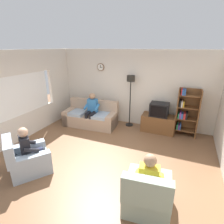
% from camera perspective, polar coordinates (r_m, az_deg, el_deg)
% --- Properties ---
extents(ground_plane, '(12.00, 12.00, 0.00)m').
position_cam_1_polar(ground_plane, '(4.91, -2.86, -14.59)').
color(ground_plane, brown).
extents(back_wall_assembly, '(6.20, 0.17, 2.70)m').
position_cam_1_polar(back_wall_assembly, '(6.69, 6.79, 7.52)').
color(back_wall_assembly, silver).
rests_on(back_wall_assembly, ground_plane).
extents(left_wall_assembly, '(0.12, 5.80, 2.70)m').
position_cam_1_polar(left_wall_assembly, '(6.08, -28.16, 3.86)').
color(left_wall_assembly, silver).
rests_on(left_wall_assembly, ground_plane).
extents(couch, '(1.96, 1.01, 0.90)m').
position_cam_1_polar(couch, '(6.75, -6.65, -1.58)').
color(couch, tan).
rests_on(couch, ground_plane).
extents(tv_stand, '(1.10, 0.56, 0.58)m').
position_cam_1_polar(tv_stand, '(6.43, 14.31, -3.45)').
color(tv_stand, brown).
rests_on(tv_stand, ground_plane).
extents(tv, '(0.60, 0.49, 0.44)m').
position_cam_1_polar(tv, '(6.23, 14.67, 0.78)').
color(tv, black).
rests_on(tv, tv_stand).
extents(bookshelf, '(0.68, 0.36, 1.57)m').
position_cam_1_polar(bookshelf, '(6.28, 22.26, 0.02)').
color(bookshelf, brown).
rests_on(bookshelf, ground_plane).
extents(floor_lamp, '(0.28, 0.28, 1.85)m').
position_cam_1_polar(floor_lamp, '(6.38, 5.89, 7.86)').
color(floor_lamp, black).
rests_on(floor_lamp, ground_plane).
extents(armchair_near_window, '(1.17, 1.18, 0.90)m').
position_cam_1_polar(armchair_near_window, '(4.78, -25.01, -13.61)').
color(armchair_near_window, '#9EADBC').
rests_on(armchair_near_window, ground_plane).
extents(armchair_near_bookshelf, '(0.89, 0.96, 0.90)m').
position_cam_1_polar(armchair_near_bookshelf, '(3.61, 11.05, -24.20)').
color(armchair_near_bookshelf, gray).
rests_on(armchair_near_bookshelf, ground_plane).
extents(person_on_couch, '(0.53, 0.56, 1.24)m').
position_cam_1_polar(person_on_couch, '(6.48, -6.46, 1.13)').
color(person_on_couch, '#3372B2').
rests_on(person_on_couch, ground_plane).
extents(person_in_left_armchair, '(0.62, 0.64, 1.12)m').
position_cam_1_polar(person_in_left_armchair, '(4.62, -24.49, -10.12)').
color(person_in_left_armchair, black).
rests_on(person_in_left_armchair, ground_plane).
extents(person_in_right_armchair, '(0.54, 0.56, 1.12)m').
position_cam_1_polar(person_in_right_armchair, '(3.47, 11.58, -19.44)').
color(person_in_right_armchair, yellow).
rests_on(person_in_right_armchair, ground_plane).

